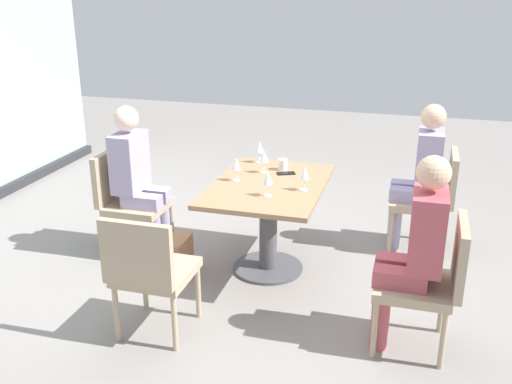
{
  "coord_description": "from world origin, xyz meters",
  "views": [
    {
      "loc": [
        -4.04,
        -1.06,
        2.21
      ],
      "look_at": [
        0.0,
        0.1,
        0.65
      ],
      "focal_mm": 40.8,
      "sensor_mm": 36.0,
      "label": 1
    }
  ],
  "objects_px": {
    "wine_glass_1": "(305,173)",
    "wine_glass_4": "(260,147)",
    "dining_table_main": "(268,207)",
    "chair_front_right": "(431,195)",
    "chair_far_left": "(149,268)",
    "person_front_right": "(420,171)",
    "wine_glass_2": "(268,179)",
    "person_near_window": "(137,174)",
    "person_front_left": "(415,245)",
    "coffee_cup": "(283,165)",
    "cell_phone_on_table": "(286,173)",
    "handbag_0": "(177,255)",
    "chair_near_window": "(127,197)",
    "chair_front_left": "(431,277)",
    "wine_glass_0": "(264,157)",
    "wine_glass_3": "(236,164)"
  },
  "relations": [
    {
      "from": "wine_glass_1",
      "to": "wine_glass_4",
      "type": "distance_m",
      "value": 0.76
    },
    {
      "from": "dining_table_main",
      "to": "wine_glass_1",
      "type": "relative_size",
      "value": 6.45
    },
    {
      "from": "chair_front_right",
      "to": "chair_far_left",
      "type": "relative_size",
      "value": 1.0
    },
    {
      "from": "person_front_right",
      "to": "wine_glass_2",
      "type": "relative_size",
      "value": 6.81
    },
    {
      "from": "person_near_window",
      "to": "person_front_left",
      "type": "xyz_separation_m",
      "value": [
        -0.74,
        -2.21,
        0.0
      ]
    },
    {
      "from": "person_front_right",
      "to": "wine_glass_1",
      "type": "distance_m",
      "value": 1.17
    },
    {
      "from": "person_front_right",
      "to": "coffee_cup",
      "type": "xyz_separation_m",
      "value": [
        -0.39,
        1.08,
        0.08
      ]
    },
    {
      "from": "cell_phone_on_table",
      "to": "person_front_right",
      "type": "bearing_deg",
      "value": -89.79
    },
    {
      "from": "person_front_right",
      "to": "handbag_0",
      "type": "relative_size",
      "value": 4.2
    },
    {
      "from": "chair_near_window",
      "to": "person_front_left",
      "type": "xyz_separation_m",
      "value": [
        -0.74,
        -2.32,
        0.2
      ]
    },
    {
      "from": "person_front_right",
      "to": "cell_phone_on_table",
      "type": "xyz_separation_m",
      "value": [
        -0.48,
        1.03,
        0.03
      ]
    },
    {
      "from": "chair_front_left",
      "to": "wine_glass_0",
      "type": "height_order",
      "value": "wine_glass_0"
    },
    {
      "from": "chair_front_left",
      "to": "person_near_window",
      "type": "distance_m",
      "value": 2.45
    },
    {
      "from": "chair_front_left",
      "to": "wine_glass_1",
      "type": "relative_size",
      "value": 4.7
    },
    {
      "from": "dining_table_main",
      "to": "wine_glass_0",
      "type": "relative_size",
      "value": 6.45
    },
    {
      "from": "chair_front_right",
      "to": "cell_phone_on_table",
      "type": "distance_m",
      "value": 1.26
    },
    {
      "from": "wine_glass_4",
      "to": "cell_phone_on_table",
      "type": "xyz_separation_m",
      "value": [
        -0.23,
        -0.29,
        -0.13
      ]
    },
    {
      "from": "chair_near_window",
      "to": "chair_front_right",
      "type": "height_order",
      "value": "same"
    },
    {
      "from": "chair_front_right",
      "to": "cell_phone_on_table",
      "type": "bearing_deg",
      "value": 112.69
    },
    {
      "from": "dining_table_main",
      "to": "wine_glass_3",
      "type": "height_order",
      "value": "wine_glass_3"
    },
    {
      "from": "person_front_right",
      "to": "person_front_left",
      "type": "bearing_deg",
      "value": 180.0
    },
    {
      "from": "chair_far_left",
      "to": "person_front_right",
      "type": "distance_m",
      "value": 2.44
    },
    {
      "from": "wine_glass_4",
      "to": "coffee_cup",
      "type": "xyz_separation_m",
      "value": [
        -0.14,
        -0.24,
        -0.09
      ]
    },
    {
      "from": "wine_glass_0",
      "to": "cell_phone_on_table",
      "type": "height_order",
      "value": "wine_glass_0"
    },
    {
      "from": "wine_glass_4",
      "to": "chair_near_window",
      "type": "bearing_deg",
      "value": 116.23
    },
    {
      "from": "chair_front_left",
      "to": "wine_glass_0",
      "type": "distance_m",
      "value": 1.68
    },
    {
      "from": "chair_near_window",
      "to": "chair_front_left",
      "type": "distance_m",
      "value": 2.54
    },
    {
      "from": "person_front_right",
      "to": "wine_glass_1",
      "type": "height_order",
      "value": "person_front_right"
    },
    {
      "from": "wine_glass_0",
      "to": "wine_glass_2",
      "type": "height_order",
      "value": "same"
    },
    {
      "from": "chair_near_window",
      "to": "handbag_0",
      "type": "bearing_deg",
      "value": -112.99
    },
    {
      "from": "wine_glass_3",
      "to": "cell_phone_on_table",
      "type": "relative_size",
      "value": 1.28
    },
    {
      "from": "dining_table_main",
      "to": "person_front_left",
      "type": "xyz_separation_m",
      "value": [
        -0.74,
        -1.11,
        0.17
      ]
    },
    {
      "from": "coffee_cup",
      "to": "cell_phone_on_table",
      "type": "height_order",
      "value": "coffee_cup"
    },
    {
      "from": "chair_front_right",
      "to": "wine_glass_3",
      "type": "bearing_deg",
      "value": 116.9
    },
    {
      "from": "chair_front_left",
      "to": "coffee_cup",
      "type": "bearing_deg",
      "value": 47.42
    },
    {
      "from": "chair_far_left",
      "to": "cell_phone_on_table",
      "type": "height_order",
      "value": "chair_far_left"
    },
    {
      "from": "chair_far_left",
      "to": "handbag_0",
      "type": "bearing_deg",
      "value": 13.08
    },
    {
      "from": "wine_glass_0",
      "to": "person_front_left",
      "type": "bearing_deg",
      "value": -129.04
    },
    {
      "from": "chair_far_left",
      "to": "wine_glass_2",
      "type": "distance_m",
      "value": 1.07
    },
    {
      "from": "chair_front_left",
      "to": "person_front_left",
      "type": "relative_size",
      "value": 0.69
    },
    {
      "from": "person_near_window",
      "to": "person_front_right",
      "type": "xyz_separation_m",
      "value": [
        0.74,
        -2.21,
        0.0
      ]
    },
    {
      "from": "wine_glass_1",
      "to": "handbag_0",
      "type": "bearing_deg",
      "value": 98.71
    },
    {
      "from": "wine_glass_1",
      "to": "wine_glass_2",
      "type": "bearing_deg",
      "value": 129.2
    },
    {
      "from": "wine_glass_3",
      "to": "cell_phone_on_table",
      "type": "distance_m",
      "value": 0.45
    },
    {
      "from": "chair_front_right",
      "to": "person_front_left",
      "type": "xyz_separation_m",
      "value": [
        -1.48,
        0.11,
        0.2
      ]
    },
    {
      "from": "coffee_cup",
      "to": "chair_front_right",
      "type": "bearing_deg",
      "value": -72.05
    },
    {
      "from": "wine_glass_1",
      "to": "coffee_cup",
      "type": "relative_size",
      "value": 2.06
    },
    {
      "from": "wine_glass_0",
      "to": "cell_phone_on_table",
      "type": "xyz_separation_m",
      "value": [
        0.02,
        -0.18,
        -0.13
      ]
    },
    {
      "from": "chair_far_left",
      "to": "coffee_cup",
      "type": "height_order",
      "value": "chair_far_left"
    },
    {
      "from": "person_front_left",
      "to": "chair_far_left",
      "type": "bearing_deg",
      "value": 103.07
    }
  ]
}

